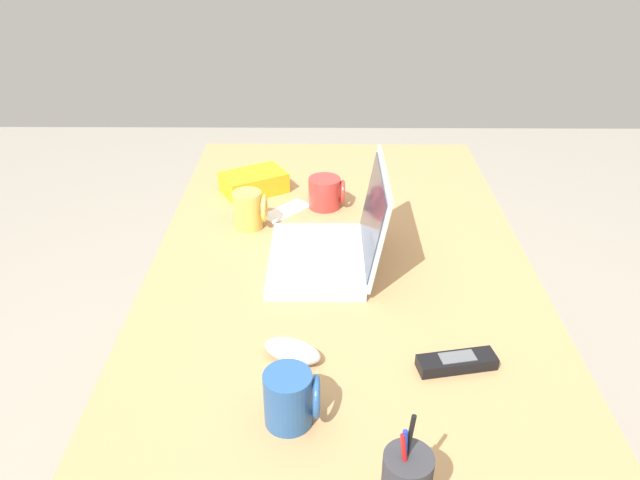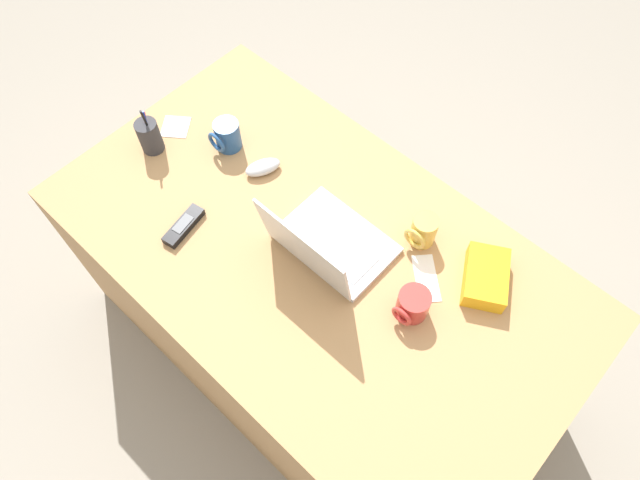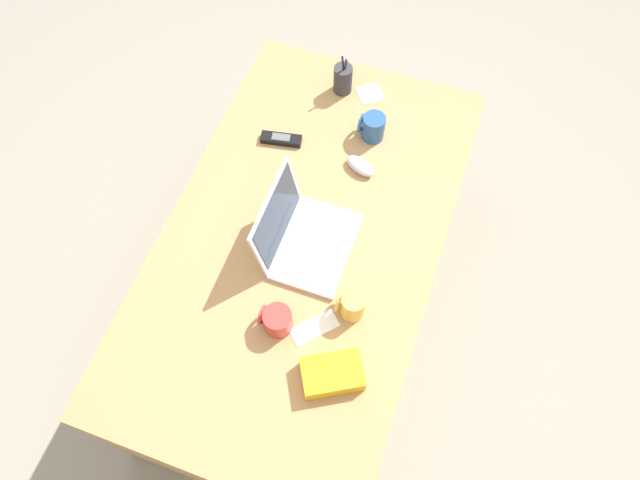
{
  "view_description": "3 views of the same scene",
  "coord_description": "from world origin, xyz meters",
  "px_view_note": "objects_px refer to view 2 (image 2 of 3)",
  "views": [
    {
      "loc": [
        1.21,
        -0.04,
        1.51
      ],
      "look_at": [
        0.0,
        -0.05,
        0.81
      ],
      "focal_mm": 34.29,
      "sensor_mm": 36.0,
      "label": 1
    },
    {
      "loc": [
        -0.56,
        0.59,
        2.18
      ],
      "look_at": [
        -0.02,
        0.0,
        0.82
      ],
      "focal_mm": 32.16,
      "sensor_mm": 36.0,
      "label": 2
    },
    {
      "loc": [
        -0.84,
        -0.36,
        2.45
      ],
      "look_at": [
        -0.02,
        -0.07,
        0.77
      ],
      "focal_mm": 32.76,
      "sensor_mm": 36.0,
      "label": 3
    }
  ],
  "objects_px": {
    "coffee_mug_spare": "(412,305)",
    "pen_holder": "(150,136)",
    "cordless_phone": "(184,226)",
    "computer_mouse": "(263,167)",
    "coffee_mug_white": "(423,231)",
    "coffee_mug_tall": "(227,136)",
    "laptop": "(326,245)",
    "snack_bag": "(486,277)"
  },
  "relations": [
    {
      "from": "coffee_mug_white",
      "to": "snack_bag",
      "type": "height_order",
      "value": "coffee_mug_white"
    },
    {
      "from": "coffee_mug_tall",
      "to": "pen_holder",
      "type": "xyz_separation_m",
      "value": [
        0.17,
        0.17,
        0.01
      ]
    },
    {
      "from": "pen_holder",
      "to": "coffee_mug_tall",
      "type": "bearing_deg",
      "value": -135.47
    },
    {
      "from": "pen_holder",
      "to": "coffee_mug_spare",
      "type": "bearing_deg",
      "value": -173.37
    },
    {
      "from": "computer_mouse",
      "to": "pen_holder",
      "type": "height_order",
      "value": "pen_holder"
    },
    {
      "from": "coffee_mug_spare",
      "to": "cordless_phone",
      "type": "height_order",
      "value": "coffee_mug_spare"
    },
    {
      "from": "pen_holder",
      "to": "snack_bag",
      "type": "xyz_separation_m",
      "value": [
        -1.06,
        -0.32,
        -0.03
      ]
    },
    {
      "from": "coffee_mug_spare",
      "to": "snack_bag",
      "type": "height_order",
      "value": "coffee_mug_spare"
    },
    {
      "from": "snack_bag",
      "to": "coffee_mug_white",
      "type": "bearing_deg",
      "value": 3.09
    },
    {
      "from": "laptop",
      "to": "coffee_mug_tall",
      "type": "xyz_separation_m",
      "value": [
        0.5,
        -0.08,
        0.0
      ]
    },
    {
      "from": "pen_holder",
      "to": "cordless_phone",
      "type": "bearing_deg",
      "value": 156.63
    },
    {
      "from": "coffee_mug_white",
      "to": "coffee_mug_tall",
      "type": "relative_size",
      "value": 1.0
    },
    {
      "from": "coffee_mug_spare",
      "to": "pen_holder",
      "type": "bearing_deg",
      "value": 6.63
    },
    {
      "from": "coffee_mug_spare",
      "to": "cordless_phone",
      "type": "distance_m",
      "value": 0.7
    },
    {
      "from": "laptop",
      "to": "pen_holder",
      "type": "relative_size",
      "value": 1.78
    },
    {
      "from": "coffee_mug_tall",
      "to": "pen_holder",
      "type": "distance_m",
      "value": 0.24
    },
    {
      "from": "pen_holder",
      "to": "laptop",
      "type": "bearing_deg",
      "value": -172.36
    },
    {
      "from": "laptop",
      "to": "snack_bag",
      "type": "relative_size",
      "value": 1.82
    },
    {
      "from": "coffee_mug_tall",
      "to": "laptop",
      "type": "bearing_deg",
      "value": 170.95
    },
    {
      "from": "coffee_mug_white",
      "to": "cordless_phone",
      "type": "distance_m",
      "value": 0.7
    },
    {
      "from": "computer_mouse",
      "to": "pen_holder",
      "type": "xyz_separation_m",
      "value": [
        0.33,
        0.17,
        0.04
      ]
    },
    {
      "from": "cordless_phone",
      "to": "pen_holder",
      "type": "xyz_separation_m",
      "value": [
        0.31,
        -0.13,
        0.05
      ]
    },
    {
      "from": "computer_mouse",
      "to": "coffee_mug_white",
      "type": "xyz_separation_m",
      "value": [
        -0.52,
        -0.14,
        0.03
      ]
    },
    {
      "from": "computer_mouse",
      "to": "coffee_mug_tall",
      "type": "height_order",
      "value": "coffee_mug_tall"
    },
    {
      "from": "computer_mouse",
      "to": "laptop",
      "type": "bearing_deg",
      "value": -170.31
    },
    {
      "from": "computer_mouse",
      "to": "snack_bag",
      "type": "relative_size",
      "value": 0.65
    },
    {
      "from": "coffee_mug_tall",
      "to": "cordless_phone",
      "type": "distance_m",
      "value": 0.33
    },
    {
      "from": "laptop",
      "to": "coffee_mug_white",
      "type": "distance_m",
      "value": 0.28
    },
    {
      "from": "coffee_mug_white",
      "to": "coffee_mug_tall",
      "type": "height_order",
      "value": "same"
    },
    {
      "from": "laptop",
      "to": "coffee_mug_white",
      "type": "xyz_separation_m",
      "value": [
        -0.17,
        -0.22,
        0.0
      ]
    },
    {
      "from": "laptop",
      "to": "snack_bag",
      "type": "distance_m",
      "value": 0.45
    },
    {
      "from": "coffee_mug_white",
      "to": "snack_bag",
      "type": "bearing_deg",
      "value": -176.91
    },
    {
      "from": "computer_mouse",
      "to": "coffee_mug_white",
      "type": "bearing_deg",
      "value": -141.87
    },
    {
      "from": "coffee_mug_white",
      "to": "coffee_mug_spare",
      "type": "relative_size",
      "value": 1.0
    },
    {
      "from": "coffee_mug_tall",
      "to": "snack_bag",
      "type": "relative_size",
      "value": 0.57
    },
    {
      "from": "pen_holder",
      "to": "snack_bag",
      "type": "distance_m",
      "value": 1.11
    },
    {
      "from": "laptop",
      "to": "snack_bag",
      "type": "height_order",
      "value": "laptop"
    },
    {
      "from": "snack_bag",
      "to": "laptop",
      "type": "bearing_deg",
      "value": 30.85
    },
    {
      "from": "cordless_phone",
      "to": "snack_bag",
      "type": "height_order",
      "value": "snack_bag"
    },
    {
      "from": "cordless_phone",
      "to": "coffee_mug_spare",
      "type": "bearing_deg",
      "value": -159.64
    },
    {
      "from": "coffee_mug_white",
      "to": "pen_holder",
      "type": "xyz_separation_m",
      "value": [
        0.84,
        0.31,
        0.01
      ]
    },
    {
      "from": "coffee_mug_tall",
      "to": "coffee_mug_spare",
      "type": "distance_m",
      "value": 0.79
    }
  ]
}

